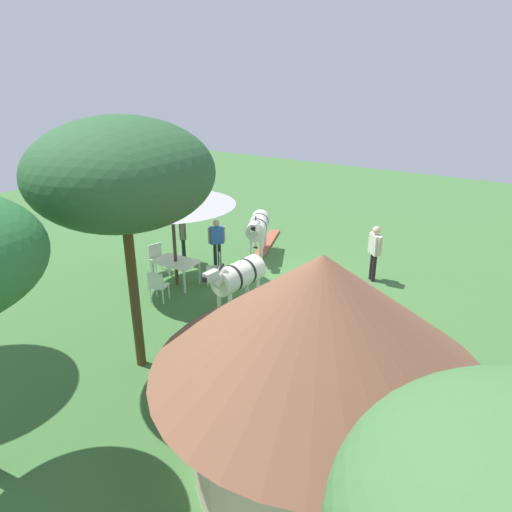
# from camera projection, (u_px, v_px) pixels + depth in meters

# --- Properties ---
(ground_plane) EXTENTS (36.00, 36.00, 0.00)m
(ground_plane) POSITION_uv_depth(u_px,v_px,m) (299.00, 290.00, 13.67)
(ground_plane) COLOR #407137
(thatched_hut) EXTENTS (4.92, 4.92, 3.70)m
(thatched_hut) POSITION_uv_depth(u_px,v_px,m) (318.00, 357.00, 6.86)
(thatched_hut) COLOR beige
(thatched_hut) RESTS_ON ground_plane
(shade_umbrella) EXTENTS (3.59, 3.59, 3.08)m
(shade_umbrella) POSITION_uv_depth(u_px,v_px,m) (171.00, 193.00, 12.99)
(shade_umbrella) COLOR #53332A
(shade_umbrella) RESTS_ON ground_plane
(patio_dining_table) EXTENTS (1.29, 0.85, 0.74)m
(patio_dining_table) POSITION_uv_depth(u_px,v_px,m) (176.00, 264.00, 13.79)
(patio_dining_table) COLOR silver
(patio_dining_table) RESTS_ON ground_plane
(patio_chair_east_end) EXTENTS (0.54, 0.52, 0.90)m
(patio_chair_east_end) POSITION_uv_depth(u_px,v_px,m) (158.00, 285.00, 12.79)
(patio_chair_east_end) COLOR silver
(patio_chair_east_end) RESTS_ON ground_plane
(patio_chair_west_end) EXTENTS (0.60, 0.60, 0.90)m
(patio_chair_west_end) POSITION_uv_depth(u_px,v_px,m) (216.00, 267.00, 13.93)
(patio_chair_west_end) COLOR silver
(patio_chair_west_end) RESTS_ON ground_plane
(patio_chair_near_lawn) EXTENTS (0.54, 0.55, 0.90)m
(patio_chair_near_lawn) POSITION_uv_depth(u_px,v_px,m) (157.00, 256.00, 14.68)
(patio_chair_near_lawn) COLOR silver
(patio_chair_near_lawn) RESTS_ON ground_plane
(guest_beside_umbrella) EXTENTS (0.42, 0.45, 1.56)m
(guest_beside_umbrella) POSITION_uv_depth(u_px,v_px,m) (217.00, 239.00, 14.94)
(guest_beside_umbrella) COLOR black
(guest_beside_umbrella) RESTS_ON ground_plane
(guest_behind_table) EXTENTS (0.47, 0.49, 1.71)m
(guest_behind_table) POSITION_uv_depth(u_px,v_px,m) (183.00, 233.00, 15.21)
(guest_behind_table) COLOR black
(guest_behind_table) RESTS_ON ground_plane
(standing_watcher) EXTENTS (0.48, 0.48, 1.71)m
(standing_watcher) POSITION_uv_depth(u_px,v_px,m) (375.00, 248.00, 13.92)
(standing_watcher) COLOR black
(standing_watcher) RESTS_ON ground_plane
(striped_lounge_chair) EXTENTS (0.82, 0.97, 0.59)m
(striped_lounge_chair) POSITION_uv_depth(u_px,v_px,m) (391.00, 309.00, 12.06)
(striped_lounge_chair) COLOR #C04A49
(striped_lounge_chair) RESTS_ON ground_plane
(zebra_nearest_camera) EXTENTS (0.85, 2.12, 1.55)m
(zebra_nearest_camera) POSITION_uv_depth(u_px,v_px,m) (237.00, 276.00, 12.09)
(zebra_nearest_camera) COLOR silver
(zebra_nearest_camera) RESTS_ON ground_plane
(zebra_by_umbrella) EXTENTS (1.25, 2.12, 1.58)m
(zebra_by_umbrella) POSITION_uv_depth(u_px,v_px,m) (258.00, 226.00, 15.80)
(zebra_by_umbrella) COLOR silver
(zebra_by_umbrella) RESTS_ON ground_plane
(acacia_tree_right_background) EXTENTS (3.50, 3.50, 5.23)m
(acacia_tree_right_background) POSITION_uv_depth(u_px,v_px,m) (121.00, 174.00, 8.74)
(acacia_tree_right_background) COLOR #4B3D1D
(acacia_tree_right_background) RESTS_ON ground_plane
(brick_patio_kerb) EXTENTS (1.22, 2.77, 0.08)m
(brick_patio_kerb) POSITION_uv_depth(u_px,v_px,m) (267.00, 243.00, 17.17)
(brick_patio_kerb) COLOR #A9543A
(brick_patio_kerb) RESTS_ON ground_plane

